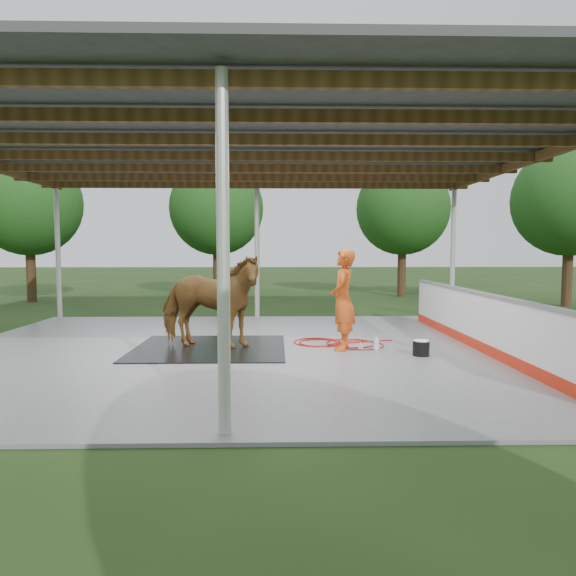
{
  "coord_description": "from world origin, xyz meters",
  "views": [
    {
      "loc": [
        0.57,
        -10.15,
        2.03
      ],
      "look_at": [
        0.79,
        0.04,
        1.27
      ],
      "focal_mm": 32.0,
      "sensor_mm": 36.0,
      "label": 1
    }
  ],
  "objects_px": {
    "handler": "(343,300)",
    "wash_bucket": "(421,348)",
    "dasher_board": "(477,321)",
    "horse": "(209,301)"
  },
  "relations": [
    {
      "from": "dasher_board",
      "to": "handler",
      "type": "height_order",
      "value": "handler"
    },
    {
      "from": "wash_bucket",
      "to": "dasher_board",
      "type": "bearing_deg",
      "value": 28.57
    },
    {
      "from": "horse",
      "to": "wash_bucket",
      "type": "height_order",
      "value": "horse"
    },
    {
      "from": "dasher_board",
      "to": "horse",
      "type": "distance_m",
      "value": 5.4
    },
    {
      "from": "dasher_board",
      "to": "handler",
      "type": "distance_m",
      "value": 2.76
    },
    {
      "from": "handler",
      "to": "wash_bucket",
      "type": "relative_size",
      "value": 6.39
    },
    {
      "from": "horse",
      "to": "handler",
      "type": "bearing_deg",
      "value": -80.95
    },
    {
      "from": "dasher_board",
      "to": "wash_bucket",
      "type": "relative_size",
      "value": 25.59
    },
    {
      "from": "handler",
      "to": "wash_bucket",
      "type": "bearing_deg",
      "value": 78.75
    },
    {
      "from": "dasher_board",
      "to": "wash_bucket",
      "type": "bearing_deg",
      "value": -151.43
    }
  ]
}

